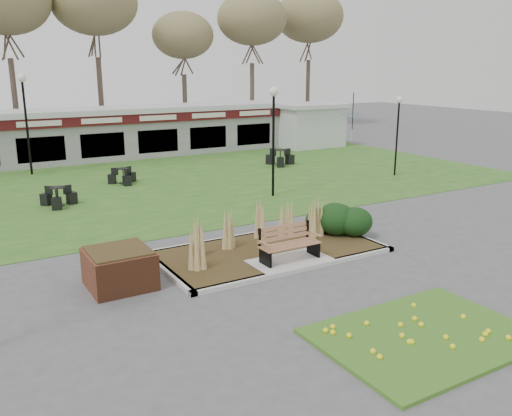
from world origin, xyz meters
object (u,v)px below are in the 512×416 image
food_pavilion (95,134)px  lamp_post_far_right (398,118)px  service_hut (308,125)px  bistro_set_c (280,160)px  bistro_set_b (123,178)px  lamp_post_mid_right (274,118)px  lamp_post_far_left (24,102)px  brick_planter (120,268)px  patio_umbrella (352,127)px  park_bench (288,243)px  bistro_set_a (58,200)px

food_pavilion → lamp_post_far_right: 16.70m
service_hut → bistro_set_c: 7.56m
bistro_set_b → lamp_post_mid_right: bearing=-49.9°
lamp_post_far_left → bistro_set_b: 6.40m
brick_planter → lamp_post_far_left: 16.30m
lamp_post_mid_right → patio_umbrella: (10.18, 7.11, -1.59)m
bistro_set_b → bistro_set_c: 8.74m
park_bench → patio_umbrella: patio_umbrella is taller
lamp_post_far_right → bistro_set_b: size_ratio=2.87×
park_bench → lamp_post_far_left: (-3.99, 16.75, 2.95)m
lamp_post_far_right → patio_umbrella: lamp_post_far_right is taller
park_bench → food_pavilion: 19.73m
bistro_set_b → bistro_set_c: bistro_set_c is taller
bistro_set_a → patio_umbrella: (18.15, 4.40, 1.36)m
bistro_set_b → bistro_set_c: (8.74, 0.37, 0.04)m
food_pavilion → bistro_set_b: bearing=-95.7°
bistro_set_a → bistro_set_c: bistro_set_c is taller
brick_planter → lamp_post_far_left: (0.41, 16.00, 3.07)m
lamp_post_mid_right → patio_umbrella: 12.52m
brick_planter → lamp_post_far_right: size_ratio=0.39×
food_pavilion → lamp_post_mid_right: bearing=-73.3°
brick_planter → service_hut: service_hut is taller
bistro_set_b → bistro_set_c: size_ratio=0.84×
lamp_post_mid_right → lamp_post_far_right: (7.44, 0.62, -0.43)m
lamp_post_far_right → lamp_post_far_left: (-15.28, 9.27, 0.76)m
lamp_post_far_right → bistro_set_a: bearing=172.3°
lamp_post_far_left → bistro_set_a: bearing=-91.1°
park_bench → patio_umbrella: 19.83m
park_bench → brick_planter: size_ratio=1.13×
park_bench → bistro_set_b: size_ratio=1.28×
patio_umbrella → food_pavilion: bearing=157.8°
service_hut → lamp_post_far_right: size_ratio=1.15×
park_bench → food_pavilion: bearing=90.0°
bistro_set_a → park_bench: bearing=-66.7°
bistro_set_a → food_pavilion: bearing=67.9°
bistro_set_a → bistro_set_b: 4.36m
brick_planter → service_hut: size_ratio=0.34×
food_pavilion → brick_planter: bearing=-103.1°
park_bench → lamp_post_mid_right: lamp_post_mid_right is taller
park_bench → service_hut: service_hut is taller
food_pavilion → patio_umbrella: size_ratio=9.62×
food_pavilion → bistro_set_c: size_ratio=15.57×
service_hut → patio_umbrella: bearing=-82.0°
park_bench → lamp_post_mid_right: 8.30m
bistro_set_a → lamp_post_mid_right: bearing=-18.8°
lamp_post_mid_right → lamp_post_far_left: size_ratio=0.91×
park_bench → lamp_post_far_left: 17.47m
park_bench → lamp_post_mid_right: bearing=60.7°
service_hut → park_bench: bearing=-127.3°
bistro_set_a → service_hut: bearing=24.9°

